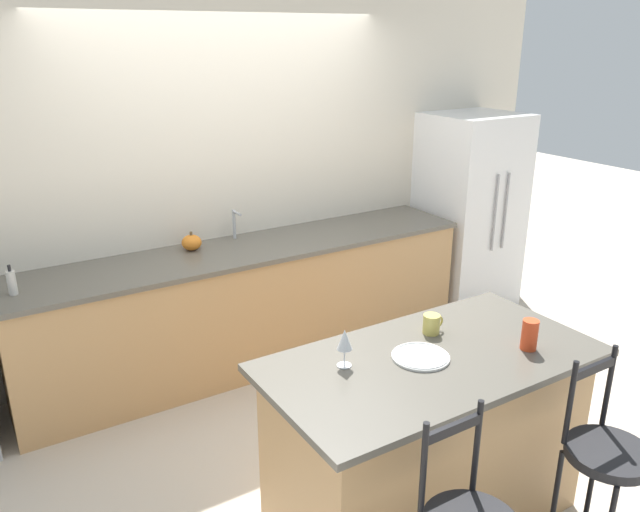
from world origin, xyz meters
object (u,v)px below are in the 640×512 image
(wine_glass, at_px, (345,340))
(coffee_mug, at_px, (432,324))
(refrigerator, at_px, (468,212))
(dinner_plate, at_px, (421,356))
(tumbler_cup, at_px, (530,335))
(pumpkin_decoration, at_px, (192,242))
(bar_stool_far, at_px, (603,473))
(soap_bottle, at_px, (12,282))

(wine_glass, bearing_deg, coffee_mug, 4.49)
(wine_glass, xyz_separation_m, coffee_mug, (0.56, 0.04, -0.08))
(refrigerator, bearing_deg, coffee_mug, -138.34)
(refrigerator, bearing_deg, dinner_plate, -138.64)
(dinner_plate, relative_size, coffee_mug, 2.28)
(coffee_mug, bearing_deg, tumbler_cup, -52.74)
(refrigerator, height_order, coffee_mug, refrigerator)
(dinner_plate, distance_m, wine_glass, 0.38)
(refrigerator, bearing_deg, tumbler_cup, -128.47)
(dinner_plate, distance_m, pumpkin_decoration, 2.12)
(tumbler_cup, bearing_deg, refrigerator, 51.53)
(wine_glass, relative_size, coffee_mug, 1.53)
(dinner_plate, bearing_deg, tumbler_cup, -21.98)
(refrigerator, distance_m, coffee_mug, 2.64)
(bar_stool_far, height_order, dinner_plate, bar_stool_far)
(refrigerator, relative_size, pumpkin_decoration, 12.28)
(dinner_plate, bearing_deg, wine_glass, 159.68)
(wine_glass, relative_size, tumbler_cup, 1.21)
(soap_bottle, bearing_deg, wine_glass, -56.35)
(dinner_plate, distance_m, soap_bottle, 2.41)
(coffee_mug, bearing_deg, soap_bottle, 135.23)
(dinner_plate, bearing_deg, bar_stool_far, -56.61)
(coffee_mug, bearing_deg, bar_stool_far, -74.25)
(bar_stool_far, height_order, tumbler_cup, bar_stool_far)
(dinner_plate, distance_m, coffee_mug, 0.28)
(wine_glass, height_order, coffee_mug, wine_glass)
(refrigerator, bearing_deg, soap_bottle, -179.36)
(dinner_plate, height_order, pumpkin_decoration, pumpkin_decoration)
(refrigerator, bearing_deg, wine_glass, -144.59)
(bar_stool_far, bearing_deg, refrigerator, 56.63)
(bar_stool_far, relative_size, soap_bottle, 5.96)
(refrigerator, xyz_separation_m, wine_glass, (-2.52, -1.79, 0.20))
(refrigerator, xyz_separation_m, pumpkin_decoration, (-2.51, 0.17, 0.10))
(refrigerator, xyz_separation_m, soap_bottle, (-3.69, -0.04, 0.13))
(refrigerator, height_order, tumbler_cup, refrigerator)
(refrigerator, relative_size, soap_bottle, 9.38)
(dinner_plate, relative_size, pumpkin_decoration, 1.92)
(dinner_plate, bearing_deg, refrigerator, 41.36)
(refrigerator, distance_m, pumpkin_decoration, 2.52)
(dinner_plate, height_order, coffee_mug, coffee_mug)
(tumbler_cup, bearing_deg, coffee_mug, 127.26)
(coffee_mug, relative_size, soap_bottle, 0.65)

